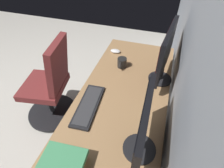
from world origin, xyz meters
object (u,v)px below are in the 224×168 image
(monitor_primary, at_px, (143,127))
(mouse_main, at_px, (115,51))
(coffee_mug, at_px, (122,63))
(drawer_pedestal, at_px, (117,147))
(monitor_secondary, at_px, (165,53))
(keyboard_main, at_px, (88,105))
(office_chair, at_px, (51,87))
(book_stack_near, at_px, (60,168))

(monitor_primary, relative_size, mouse_main, 4.83)
(mouse_main, bearing_deg, coffee_mug, 30.30)
(drawer_pedestal, xyz_separation_m, coffee_mug, (-0.59, -0.13, 0.43))
(monitor_secondary, bearing_deg, keyboard_main, -44.82)
(keyboard_main, relative_size, office_chair, 0.44)
(mouse_main, bearing_deg, keyboard_main, 1.51)
(monitor_primary, bearing_deg, coffee_mug, -157.79)
(keyboard_main, xyz_separation_m, mouse_main, (-0.77, -0.02, 0.01))
(monitor_primary, relative_size, monitor_secondary, 0.97)
(monitor_primary, xyz_separation_m, mouse_main, (-0.99, -0.44, -0.21))
(monitor_primary, xyz_separation_m, monitor_secondary, (-0.69, 0.05, 0.04))
(keyboard_main, height_order, mouse_main, mouse_main)
(keyboard_main, distance_m, coffee_mug, 0.56)
(monitor_primary, distance_m, mouse_main, 1.10)
(monitor_secondary, bearing_deg, coffee_mug, -101.96)
(drawer_pedestal, xyz_separation_m, monitor_secondary, (-0.52, 0.23, 0.65))
(keyboard_main, relative_size, book_stack_near, 1.68)
(monitor_primary, relative_size, coffee_mug, 4.00)
(keyboard_main, bearing_deg, office_chair, -119.45)
(mouse_main, height_order, book_stack_near, book_stack_near)
(keyboard_main, relative_size, coffee_mug, 3.41)
(book_stack_near, bearing_deg, keyboard_main, -175.11)
(monitor_primary, relative_size, office_chair, 0.52)
(drawer_pedestal, distance_m, office_chair, 0.93)
(keyboard_main, xyz_separation_m, office_chair, (-0.34, -0.60, -0.28))
(drawer_pedestal, relative_size, keyboard_main, 1.62)
(drawer_pedestal, height_order, monitor_primary, monitor_primary)
(mouse_main, xyz_separation_m, book_stack_near, (1.24, 0.06, 0.03))
(book_stack_near, xyz_separation_m, office_chair, (-0.81, -0.64, -0.32))
(book_stack_near, height_order, coffee_mug, coffee_mug)
(book_stack_near, bearing_deg, mouse_main, -177.19)
(coffee_mug, bearing_deg, monitor_secondary, 78.04)
(book_stack_near, distance_m, coffee_mug, 1.03)
(monitor_secondary, height_order, office_chair, monitor_secondary)
(monitor_secondary, bearing_deg, book_stack_near, -24.23)
(office_chair, bearing_deg, mouse_main, 126.73)
(mouse_main, relative_size, book_stack_near, 0.41)
(keyboard_main, height_order, office_chair, office_chair)
(monitor_secondary, bearing_deg, drawer_pedestal, -23.63)
(coffee_mug, xyz_separation_m, office_chair, (0.21, -0.70, -0.32))
(monitor_primary, height_order, mouse_main, monitor_primary)
(monitor_primary, distance_m, coffee_mug, 0.85)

